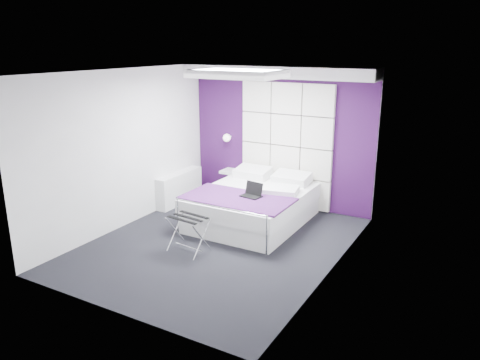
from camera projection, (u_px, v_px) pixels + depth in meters
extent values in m
plane|color=black|center=(218.00, 244.00, 7.22)|extent=(4.40, 4.40, 0.00)
plane|color=white|center=(216.00, 72.00, 6.49)|extent=(4.40, 4.40, 0.00)
plane|color=silver|center=(280.00, 137.00, 8.69)|extent=(3.60, 0.00, 3.60)
plane|color=silver|center=(125.00, 149.00, 7.71)|extent=(0.00, 4.40, 4.40)
plane|color=silver|center=(336.00, 179.00, 6.00)|extent=(0.00, 4.40, 4.40)
cube|color=#330E3F|center=(280.00, 137.00, 8.68)|extent=(3.58, 0.02, 2.58)
cube|color=white|center=(276.00, 72.00, 8.15)|extent=(3.58, 0.50, 0.20)
sphere|color=white|center=(228.00, 137.00, 9.09)|extent=(0.15, 0.15, 0.15)
cube|color=white|center=(180.00, 188.00, 9.02)|extent=(0.22, 1.20, 0.60)
cube|color=white|center=(252.00, 214.00, 8.06)|extent=(1.65, 2.06, 0.31)
cube|color=white|center=(252.00, 198.00, 7.98)|extent=(1.69, 2.10, 0.26)
cube|color=#43154E|center=(237.00, 199.00, 7.50)|extent=(1.75, 0.93, 0.03)
cube|color=white|center=(233.00, 172.00, 9.18)|extent=(0.46, 0.35, 0.05)
cube|color=black|center=(188.00, 217.00, 6.83)|extent=(0.55, 0.40, 0.01)
cube|color=black|center=(251.00, 196.00, 7.54)|extent=(0.32, 0.22, 0.02)
cube|color=black|center=(254.00, 188.00, 7.60)|extent=(0.32, 0.01, 0.21)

